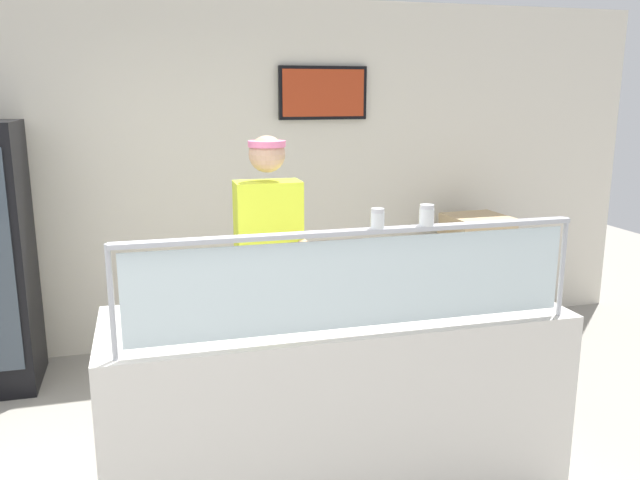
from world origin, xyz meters
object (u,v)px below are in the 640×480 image
at_px(pizza_server, 281,308).
at_px(pepper_flake_shaker, 427,216).
at_px(pizza_tray, 283,310).
at_px(pizza_box_stack, 477,230).
at_px(parmesan_shaker, 378,220).
at_px(worker_figure, 270,265).

height_order(pizza_server, pepper_flake_shaker, pepper_flake_shaker).
bearing_deg(pizza_tray, pizza_box_stack, 40.60).
distance_m(parmesan_shaker, pizza_box_stack, 2.67).
bearing_deg(pizza_server, pizza_box_stack, 30.21).
bearing_deg(pepper_flake_shaker, worker_figure, 114.53).
relative_size(parmesan_shaker, pepper_flake_shaker, 0.94).
bearing_deg(pizza_box_stack, pizza_tray, -139.40).
bearing_deg(pepper_flake_shaker, pizza_tray, 147.17).
bearing_deg(parmesan_shaker, pizza_box_stack, 51.64).
xyz_separation_m(pizza_tray, parmesan_shaker, (0.34, -0.37, 0.50)).
xyz_separation_m(pepper_flake_shaker, pizza_box_stack, (1.39, 2.05, -0.55)).
bearing_deg(pizza_box_stack, parmesan_shaker, -128.36).
bearing_deg(parmesan_shaker, pizza_tray, 132.90).
relative_size(pizza_server, pepper_flake_shaker, 3.02).
xyz_separation_m(parmesan_shaker, worker_figure, (-0.27, 1.08, -0.46)).
distance_m(worker_figure, pizza_box_stack, 2.12).
relative_size(pepper_flake_shaker, worker_figure, 0.05).
distance_m(pepper_flake_shaker, pizza_box_stack, 2.53).
xyz_separation_m(parmesan_shaker, pizza_box_stack, (1.62, 2.05, -0.55)).
bearing_deg(pepper_flake_shaker, parmesan_shaker, 180.00).
bearing_deg(pepper_flake_shaker, pizza_server, 149.24).
distance_m(pizza_tray, worker_figure, 0.72).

